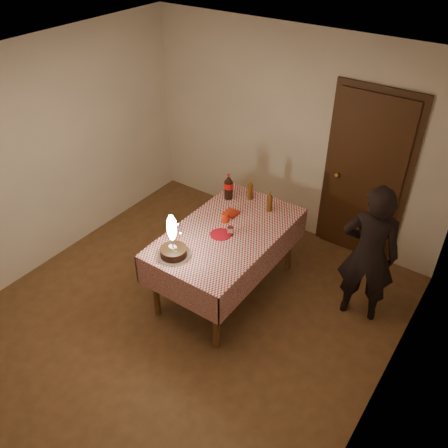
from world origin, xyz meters
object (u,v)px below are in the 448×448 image
Objects in this scene: photographer at (369,254)px; cola_bottle at (229,187)px; red_plate at (221,234)px; red_cup at (225,218)px; birthday_cake at (173,245)px; amber_bottle_right at (270,202)px; dining_table at (227,239)px; amber_bottle_left at (250,190)px; clear_cup at (230,231)px.

cola_bottle is at bearing 179.38° from photographer.
red_cup is at bearing 113.68° from red_plate.
cola_bottle is 0.20× the size of photographer.
birthday_cake is 1.94m from photographer.
amber_bottle_right is at bearing 73.26° from birthday_cake.
dining_table is at bearing -158.72° from photographer.
red_cup is at bearing -121.87° from amber_bottle_right.
birthday_cake is 1.31m from amber_bottle_left.
red_plate is at bearing -66.32° from red_cup.
birthday_cake is 1.51× the size of cola_bottle.
photographer is at bearing 24.14° from red_plate.
dining_table is at bearing 157.92° from clear_cup.
red_plate is 0.69× the size of cola_bottle.
cola_bottle reaches higher than clear_cup.
amber_bottle_right is (0.17, 0.59, 0.23)m from dining_table.
amber_bottle_right reaches higher than red_plate.
amber_bottle_left is at bearing 174.24° from photographer.
clear_cup is at bearing -73.47° from amber_bottle_left.
dining_table is 0.14m from red_plate.
dining_table is at bearing -105.79° from amber_bottle_right.
clear_cup reaches higher than dining_table.
photographer is at bearing -5.76° from amber_bottle_left.
amber_bottle_left is at bearing 87.60° from birthday_cake.
dining_table is 0.65m from amber_bottle_right.
amber_bottle_right is 0.16× the size of photographer.
red_cup is at bearing -87.02° from amber_bottle_left.
red_plate is at bearing -62.13° from cola_bottle.
amber_bottle_right reaches higher than dining_table.
red_plate is at bearing -101.50° from dining_table.
birthday_cake is 5.33× the size of clear_cup.
red_cup is 0.31× the size of cola_bottle.
cola_bottle is (-0.35, 0.55, 0.26)m from dining_table.
photographer is (1.36, 0.53, 0.08)m from dining_table.
birthday_cake reaches higher than red_plate.
clear_cup is at bearing -41.86° from red_cup.
cola_bottle reaches higher than amber_bottle_left.
cola_bottle is 0.52m from amber_bottle_right.
birthday_cake is at bearing -143.42° from photographer.
amber_bottle_right is (0.52, 0.04, -0.03)m from cola_bottle.
cola_bottle reaches higher than dining_table.
amber_bottle_left is at bearing 106.53° from clear_cup.
dining_table is 6.75× the size of amber_bottle_right.
cola_bottle reaches higher than red_cup.
photographer reaches higher than birthday_cake.
amber_bottle_right is at bearing 177.02° from photographer.
cola_bottle is at bearing 117.87° from red_plate.
red_cup is 1.11× the size of clear_cup.
amber_bottle_left is at bearing 92.98° from red_cup.
red_plate is 0.86× the size of amber_bottle_left.
birthday_cake is 4.80× the size of red_cup.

